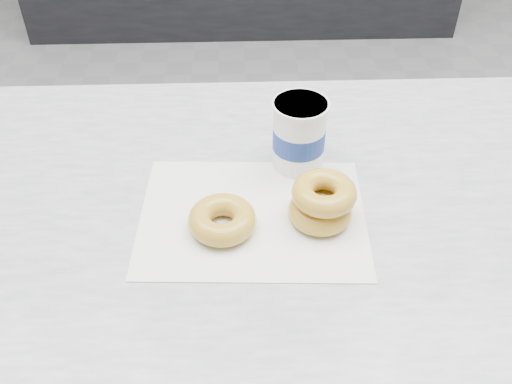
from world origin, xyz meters
TOP-DOWN VIEW (x-y plane):
  - ground at (0.00, 0.00)m, footprint 5.00×5.00m
  - counter at (0.00, -0.60)m, footprint 3.06×0.76m
  - wax_paper at (-0.02, -0.61)m, footprint 0.35×0.28m
  - donut_single at (-0.07, -0.64)m, footprint 0.13×0.13m
  - donut_stack at (0.08, -0.62)m, footprint 0.11×0.11m
  - coffee_cup at (0.06, -0.49)m, footprint 0.11×0.11m

SIDE VIEW (x-z plane):
  - ground at x=0.00m, z-range 0.00..0.00m
  - counter at x=0.00m, z-range 0.00..0.90m
  - wax_paper at x=-0.02m, z-range 0.90..0.90m
  - donut_single at x=-0.07m, z-range 0.90..0.94m
  - donut_stack at x=0.08m, z-range 0.90..0.97m
  - coffee_cup at x=0.06m, z-range 0.90..1.02m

